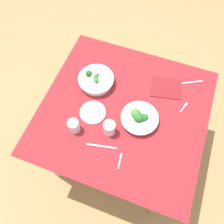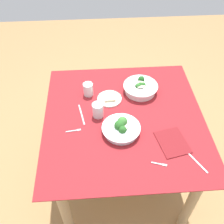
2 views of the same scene
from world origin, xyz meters
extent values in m
plane|color=#9E7547|center=(0.00, 0.00, 0.00)|extent=(6.00, 6.00, 0.00)
cube|color=maroon|center=(0.00, 0.00, 0.77)|extent=(1.13, 1.10, 0.01)
cube|color=tan|center=(0.00, 0.00, 0.76)|extent=(1.10, 1.06, 0.02)
cylinder|color=tan|center=(-0.45, -0.43, 0.37)|extent=(0.07, 0.07, 0.74)
cylinder|color=tan|center=(0.45, -0.43, 0.37)|extent=(0.07, 0.07, 0.74)
cylinder|color=tan|center=(-0.45, 0.43, 0.37)|extent=(0.07, 0.07, 0.74)
cylinder|color=tan|center=(0.45, 0.43, 0.37)|extent=(0.07, 0.07, 0.74)
cylinder|color=white|center=(-0.12, 0.03, 0.79)|extent=(0.22, 0.22, 0.04)
cylinder|color=white|center=(-0.12, 0.03, 0.82)|extent=(0.25, 0.25, 0.01)
sphere|color=#286023|center=(-0.12, 0.04, 0.83)|extent=(0.07, 0.07, 0.07)
sphere|color=#3D7A33|center=(-0.09, 0.02, 0.84)|extent=(0.07, 0.07, 0.07)
sphere|color=#286023|center=(-0.15, 0.03, 0.83)|extent=(0.05, 0.05, 0.05)
cylinder|color=beige|center=(-0.11, 0.03, 0.83)|extent=(0.08, 0.08, 0.01)
cylinder|color=white|center=(0.26, -0.15, 0.80)|extent=(0.23, 0.23, 0.05)
cylinder|color=white|center=(0.26, -0.15, 0.83)|extent=(0.26, 0.26, 0.01)
sphere|color=#1E511E|center=(0.32, -0.16, 0.85)|extent=(0.05, 0.05, 0.05)
sphere|color=#33702D|center=(0.25, -0.13, 0.84)|extent=(0.04, 0.04, 0.04)
sphere|color=#286023|center=(0.26, -0.16, 0.84)|extent=(0.04, 0.04, 0.04)
sphere|color=#286023|center=(0.26, -0.15, 0.84)|extent=(0.05, 0.05, 0.05)
cylinder|color=beige|center=(0.26, -0.14, 0.85)|extent=(0.08, 0.08, 0.01)
cylinder|color=silver|center=(0.19, 0.09, 0.78)|extent=(0.18, 0.18, 0.01)
cube|color=beige|center=(0.19, 0.09, 0.80)|extent=(0.09, 0.09, 0.02)
cylinder|color=silver|center=(0.26, 0.24, 0.82)|extent=(0.07, 0.07, 0.10)
cylinder|color=silver|center=(0.04, 0.18, 0.83)|extent=(0.08, 0.08, 0.10)
cube|color=#B7B7BC|center=(-0.09, 0.36, 0.78)|extent=(0.02, 0.07, 0.00)
cube|color=#B7B7BC|center=(-0.09, 0.31, 0.78)|extent=(0.02, 0.03, 0.00)
cube|color=#B7B7BC|center=(-0.38, -0.15, 0.78)|extent=(0.03, 0.06, 0.00)
cube|color=#B7B7BC|center=(-0.39, -0.20, 0.78)|extent=(0.02, 0.03, 0.00)
cube|color=#B7B7BC|center=(-0.38, -0.39, 0.78)|extent=(0.17, 0.10, 0.00)
cube|color=#B7B7BC|center=(0.05, 0.29, 0.78)|extent=(0.19, 0.05, 0.00)
cube|color=maroon|center=(-0.23, -0.28, 0.78)|extent=(0.25, 0.21, 0.01)
camera|label=1|loc=(-0.19, 0.75, 2.24)|focal=38.34mm
camera|label=2|loc=(-1.21, 0.17, 2.11)|focal=42.20mm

